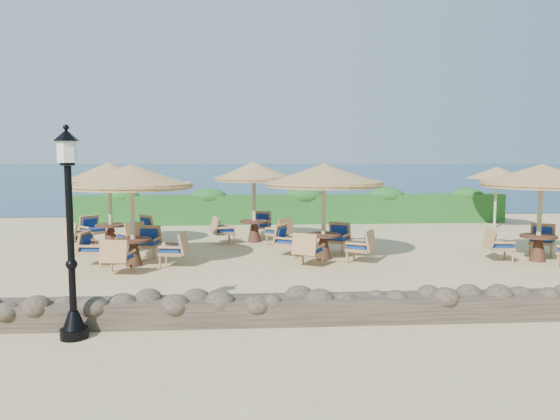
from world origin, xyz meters
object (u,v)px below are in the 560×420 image
at_px(extra_parasol, 497,173).
at_px(cafe_set_1, 324,190).
at_px(lamp_post, 71,242).
at_px(cafe_set_4, 254,186).
at_px(cafe_set_0, 132,193).
at_px(cafe_set_2, 541,188).
at_px(cafe_set_3, 110,191).

xyz_separation_m(extra_parasol, cafe_set_1, (-7.66, -5.81, -0.24)).
xyz_separation_m(lamp_post, cafe_set_1, (4.94, 6.19, 0.38)).
height_order(lamp_post, cafe_set_4, lamp_post).
bearing_deg(cafe_set_1, lamp_post, -128.56).
distance_m(lamp_post, cafe_set_4, 9.81).
relative_size(cafe_set_0, cafe_set_2, 0.99).
bearing_deg(cafe_set_4, lamp_post, -108.32).
relative_size(cafe_set_1, cafe_set_3, 1.23).
xyz_separation_m(lamp_post, extra_parasol, (12.60, 12.00, 0.62)).
distance_m(lamp_post, cafe_set_3, 8.79).
height_order(cafe_set_2, cafe_set_3, same).
bearing_deg(extra_parasol, cafe_set_4, -164.22).
bearing_deg(cafe_set_0, cafe_set_3, 113.13).
bearing_deg(cafe_set_1, extra_parasol, 37.16).
bearing_deg(cafe_set_1, cafe_set_3, 158.82).
bearing_deg(cafe_set_2, cafe_set_4, 153.80).
height_order(lamp_post, cafe_set_2, lamp_post).
bearing_deg(extra_parasol, cafe_set_2, -105.91).
xyz_separation_m(cafe_set_2, cafe_set_3, (-12.20, 3.13, -0.21)).
relative_size(lamp_post, cafe_set_1, 1.01).
relative_size(cafe_set_2, cafe_set_4, 1.16).
xyz_separation_m(cafe_set_0, cafe_set_4, (3.24, 3.66, -0.05)).
relative_size(cafe_set_0, cafe_set_1, 0.98).
distance_m(cafe_set_1, cafe_set_3, 6.85).
bearing_deg(extra_parasol, cafe_set_3, -166.63).
xyz_separation_m(cafe_set_1, cafe_set_3, (-6.38, 2.47, -0.15)).
relative_size(cafe_set_2, cafe_set_3, 1.21).
height_order(extra_parasol, cafe_set_2, cafe_set_2).
bearing_deg(cafe_set_3, lamp_post, -80.52).
bearing_deg(cafe_set_3, cafe_set_2, -14.38).
height_order(lamp_post, cafe_set_0, lamp_post).
bearing_deg(cafe_set_3, cafe_set_0, -66.87).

